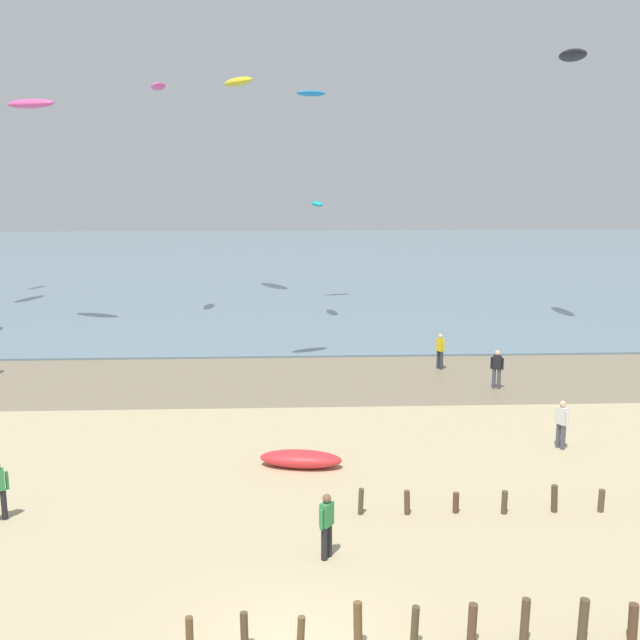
% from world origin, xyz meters
% --- Properties ---
extents(wet_sand_strip, '(120.00, 8.03, 0.01)m').
position_xyz_m(wet_sand_strip, '(0.00, 20.11, 0.00)').
color(wet_sand_strip, '#84755B').
rests_on(wet_sand_strip, ground).
extents(sea, '(160.00, 70.00, 0.10)m').
position_xyz_m(sea, '(0.00, 59.13, 0.05)').
color(sea, slate).
rests_on(sea, ground).
extents(groyne_near, '(13.83, 0.32, 1.05)m').
position_xyz_m(groyne_near, '(5.06, 0.24, 0.46)').
color(groyne_near, brown).
rests_on(groyne_near, ground).
extents(groyne_mid, '(12.55, 0.29, 0.80)m').
position_xyz_m(groyne_mid, '(8.50, 6.31, 0.33)').
color(groyne_mid, '#4B442D').
rests_on(groyne_mid, ground).
extents(person_nearest_camera, '(0.36, 0.51, 1.71)m').
position_xyz_m(person_nearest_camera, '(9.25, 11.20, 0.92)').
color(person_nearest_camera, '#4C4C56').
rests_on(person_nearest_camera, ground).
extents(person_mid_beach, '(0.53, 0.35, 1.71)m').
position_xyz_m(person_mid_beach, '(8.93, 18.39, 0.92)').
color(person_mid_beach, '#4C4C56').
rests_on(person_mid_beach, ground).
extents(person_left_flank, '(0.37, 0.50, 1.71)m').
position_xyz_m(person_left_flank, '(7.09, 21.73, 0.92)').
color(person_left_flank, '#383842').
rests_on(person_left_flank, ground).
extents(person_right_flank, '(0.39, 0.48, 1.71)m').
position_xyz_m(person_right_flank, '(0.80, 3.96, 0.92)').
color(person_right_flank, '#232328').
rests_on(person_right_flank, ground).
extents(grounded_kite, '(2.80, 1.39, 0.54)m').
position_xyz_m(grounded_kite, '(0.27, 9.92, 0.27)').
color(grounded_kite, red).
rests_on(grounded_kite, ground).
extents(kite_aloft_2, '(0.93, 2.08, 0.39)m').
position_xyz_m(kite_aloft_2, '(1.69, 32.95, 7.18)').
color(kite_aloft_2, '#19B2B7').
extents(kite_aloft_3, '(1.26, 3.19, 0.82)m').
position_xyz_m(kite_aloft_3, '(15.46, 29.83, 15.31)').
color(kite_aloft_3, black).
extents(kite_aloft_6, '(2.03, 1.20, 0.50)m').
position_xyz_m(kite_aloft_6, '(1.48, 37.42, 13.87)').
color(kite_aloft_6, '#2384D1').
extents(kite_aloft_7, '(2.90, 3.73, 0.81)m').
position_xyz_m(kite_aloft_7, '(-3.32, 41.12, 14.91)').
color(kite_aloft_7, yellow).
extents(kite_aloft_8, '(0.92, 2.23, 0.58)m').
position_xyz_m(kite_aloft_8, '(-7.42, 33.04, 13.88)').
color(kite_aloft_8, '#E54C99').
extents(kite_aloft_9, '(3.33, 2.31, 0.63)m').
position_xyz_m(kite_aloft_9, '(-14.03, 30.79, 12.76)').
color(kite_aloft_9, '#E54C99').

